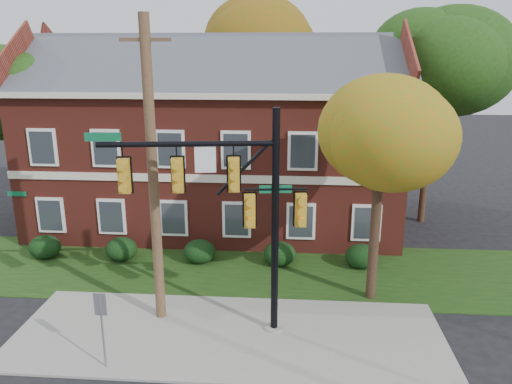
# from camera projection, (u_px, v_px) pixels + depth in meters

# --- Properties ---
(ground) EXTENTS (120.00, 120.00, 0.00)m
(ground) POSITION_uv_depth(u_px,v_px,m) (225.00, 354.00, 15.35)
(ground) COLOR black
(ground) RESTS_ON ground
(sidewalk) EXTENTS (14.00, 5.00, 0.08)m
(sidewalk) POSITION_uv_depth(u_px,v_px,m) (229.00, 335.00, 16.30)
(sidewalk) COLOR gray
(sidewalk) RESTS_ON ground
(grass_strip) EXTENTS (30.00, 6.00, 0.04)m
(grass_strip) POSITION_uv_depth(u_px,v_px,m) (244.00, 270.00, 21.09)
(grass_strip) COLOR #193811
(grass_strip) RESTS_ON ground
(apartment_building) EXTENTS (18.80, 8.80, 9.74)m
(apartment_building) POSITION_uv_depth(u_px,v_px,m) (216.00, 131.00, 25.56)
(apartment_building) COLOR maroon
(apartment_building) RESTS_ON ground
(hedge_far_left) EXTENTS (1.40, 1.26, 1.05)m
(hedge_far_left) POSITION_uv_depth(u_px,v_px,m) (45.00, 247.00, 22.27)
(hedge_far_left) COLOR black
(hedge_far_left) RESTS_ON ground
(hedge_left) EXTENTS (1.40, 1.26, 1.05)m
(hedge_left) POSITION_uv_depth(u_px,v_px,m) (121.00, 249.00, 22.02)
(hedge_left) COLOR black
(hedge_left) RESTS_ON ground
(hedge_center) EXTENTS (1.40, 1.26, 1.05)m
(hedge_center) POSITION_uv_depth(u_px,v_px,m) (200.00, 251.00, 21.76)
(hedge_center) COLOR black
(hedge_center) RESTS_ON ground
(hedge_right) EXTENTS (1.40, 1.26, 1.05)m
(hedge_right) POSITION_uv_depth(u_px,v_px,m) (280.00, 254.00, 21.51)
(hedge_right) COLOR black
(hedge_right) RESTS_ON ground
(hedge_far_right) EXTENTS (1.40, 1.26, 1.05)m
(hedge_far_right) POSITION_uv_depth(u_px,v_px,m) (362.00, 256.00, 21.26)
(hedge_far_right) COLOR black
(hedge_far_right) RESTS_ON ground
(tree_near_right) EXTENTS (4.50, 4.25, 8.58)m
(tree_near_right) POSITION_uv_depth(u_px,v_px,m) (390.00, 122.00, 16.83)
(tree_near_right) COLOR black
(tree_near_right) RESTS_ON ground
(tree_left_rear) EXTENTS (5.40, 5.10, 8.88)m
(tree_left_rear) POSITION_uv_depth(u_px,v_px,m) (17.00, 98.00, 24.72)
(tree_left_rear) COLOR black
(tree_left_rear) RESTS_ON ground
(tree_right_rear) EXTENTS (6.30, 5.95, 10.62)m
(tree_right_rear) POSITION_uv_depth(u_px,v_px,m) (443.00, 68.00, 24.70)
(tree_right_rear) COLOR black
(tree_right_rear) RESTS_ON ground
(tree_far_rear) EXTENTS (6.84, 6.46, 11.52)m
(tree_far_rear) POSITION_uv_depth(u_px,v_px,m) (254.00, 52.00, 31.91)
(tree_far_rear) COLOR black
(tree_far_rear) RESTS_ON ground
(traffic_signal) EXTENTS (6.60, 1.05, 7.40)m
(traffic_signal) POSITION_uv_depth(u_px,v_px,m) (232.00, 200.00, 15.26)
(traffic_signal) COLOR gray
(traffic_signal) RESTS_ON ground
(utility_pole) EXTENTS (1.57, 0.34, 10.10)m
(utility_pole) POSITION_uv_depth(u_px,v_px,m) (153.00, 176.00, 16.02)
(utility_pole) COLOR #503825
(utility_pole) RESTS_ON ground
(sign_post) EXTENTS (0.36, 0.07, 2.45)m
(sign_post) POSITION_uv_depth(u_px,v_px,m) (101.00, 318.00, 14.20)
(sign_post) COLOR slate
(sign_post) RESTS_ON ground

